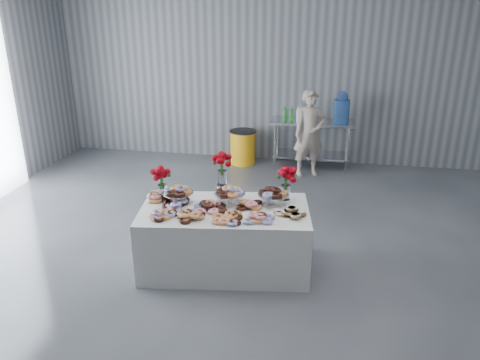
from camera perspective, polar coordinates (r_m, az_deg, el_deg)
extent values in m
plane|color=#3D4045|center=(5.34, -3.21, -12.52)|extent=(9.00, 9.00, 0.00)
cube|color=slate|center=(8.93, 3.43, 14.96)|extent=(8.00, 0.04, 4.00)
cube|color=white|center=(5.46, -1.85, -7.09)|extent=(2.02, 1.25, 0.75)
cube|color=silver|center=(8.67, 8.82, 7.03)|extent=(1.50, 0.60, 0.04)
cube|color=silver|center=(8.84, 8.59, 3.07)|extent=(1.40, 0.55, 0.03)
cylinder|color=silver|center=(8.59, 4.25, 3.97)|extent=(0.04, 0.04, 0.86)
cylinder|color=silver|center=(8.56, 12.94, 3.42)|extent=(0.04, 0.04, 0.86)
cylinder|color=silver|center=(9.06, 4.60, 4.89)|extent=(0.04, 0.04, 0.86)
cylinder|color=silver|center=(9.04, 12.85, 4.37)|extent=(0.04, 0.04, 0.86)
cylinder|color=silver|center=(5.47, -7.55, -2.15)|extent=(0.06, 0.06, 0.12)
cylinder|color=silver|center=(5.45, -7.58, -1.52)|extent=(0.36, 0.36, 0.01)
cylinder|color=silver|center=(5.40, -1.26, -2.28)|extent=(0.06, 0.06, 0.12)
cylinder|color=silver|center=(5.38, -1.27, -1.64)|extent=(0.36, 0.36, 0.01)
cylinder|color=silver|center=(5.39, 4.05, -2.37)|extent=(0.06, 0.06, 0.12)
cylinder|color=silver|center=(5.37, 4.07, -1.73)|extent=(0.36, 0.36, 0.01)
cylinder|color=white|center=(5.59, -9.41, -1.42)|extent=(0.11, 0.11, 0.18)
cylinder|color=#1E5919|center=(5.54, -9.49, -0.18)|extent=(0.04, 0.04, 0.18)
cylinder|color=white|center=(5.53, 5.58, -1.48)|extent=(0.11, 0.11, 0.18)
cylinder|color=#1E5919|center=(5.48, 5.63, -0.23)|extent=(0.04, 0.04, 0.18)
cylinder|color=silver|center=(5.59, -2.15, -1.30)|extent=(0.14, 0.14, 0.15)
cylinder|color=white|center=(5.53, -2.18, 0.28)|extent=(0.11, 0.11, 0.18)
cylinder|color=#1E5919|center=(5.48, -2.20, 1.55)|extent=(0.04, 0.04, 0.18)
cylinder|color=#3A6EC6|center=(8.62, 12.25, 8.23)|extent=(0.28, 0.28, 0.40)
sphere|color=#3A6EC6|center=(8.57, 12.39, 9.90)|extent=(0.20, 0.20, 0.20)
imported|color=#CC8C93|center=(8.31, 8.46, 5.63)|extent=(0.65, 0.54, 1.53)
cylinder|color=#FFAD15|center=(8.94, 0.33, 3.96)|extent=(0.47, 0.47, 0.63)
cylinder|color=black|center=(8.85, 0.33, 5.97)|extent=(0.50, 0.50, 0.02)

